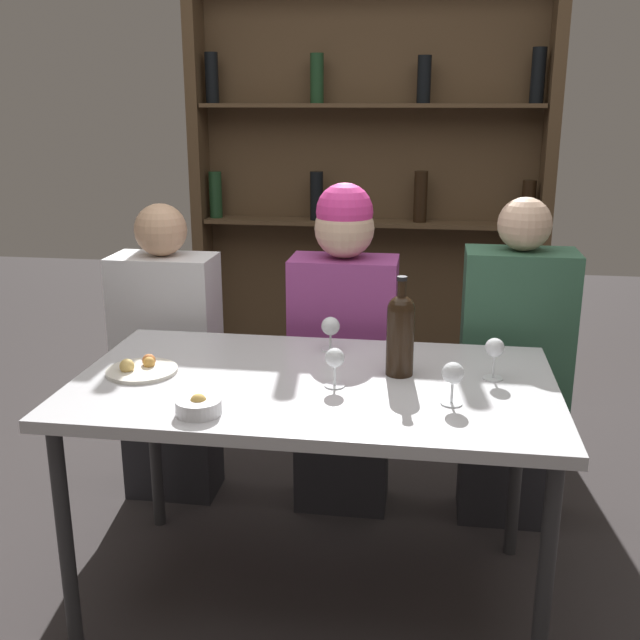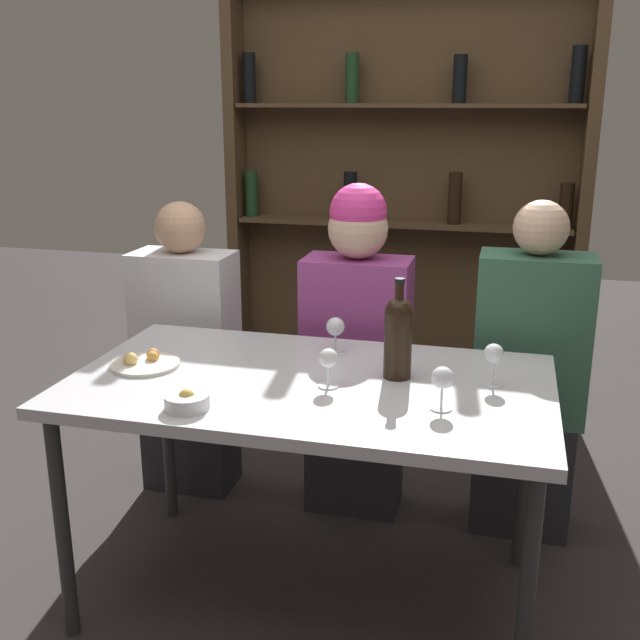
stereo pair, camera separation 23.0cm
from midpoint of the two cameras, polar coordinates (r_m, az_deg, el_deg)
name	(u,v)px [view 2 (the right image)]	position (r m, az deg, el deg)	size (l,w,h in m)	color
ground_plane	(311,596)	(2.61, 1.98, -20.32)	(10.00, 10.00, 0.00)	#332D2D
dining_table	(310,399)	(2.26, 2.15, -6.07)	(1.43, 0.82, 0.76)	silver
wine_rack_wall	(403,170)	(3.91, 8.09, 11.21)	(1.83, 0.21, 2.39)	#4C3823
wine_bottle	(398,334)	(2.24, 8.93, -1.10)	(0.08, 0.08, 0.31)	black
wine_glass_0	(442,380)	(2.04, 12.53, -4.53)	(0.06, 0.06, 0.12)	silver
wine_glass_1	(494,356)	(2.24, 15.98, -2.70)	(0.06, 0.06, 0.13)	silver
wine_glass_2	(335,328)	(2.47, 3.85, -0.65)	(0.06, 0.06, 0.11)	silver
wine_glass_3	(328,360)	(2.16, 3.71, -3.14)	(0.06, 0.06, 0.12)	silver
food_plate_0	(145,362)	(2.38, -10.56, -3.24)	(0.22, 0.22, 0.05)	silver
snack_bowl	(187,401)	(2.04, -6.93, -6.20)	(0.12, 0.12, 0.06)	white
seated_person_left	(187,358)	(3.05, -7.97, -2.93)	(0.40, 0.22, 1.19)	#26262B
seated_person_center	(356,355)	(2.84, 5.11, -2.69)	(0.39, 0.22, 1.28)	#26262B
seated_person_right	(528,383)	(2.83, 17.86, -4.60)	(0.39, 0.22, 1.24)	#26262B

